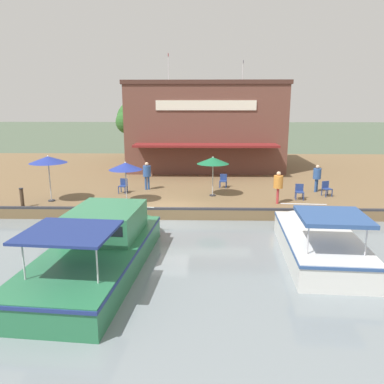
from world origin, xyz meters
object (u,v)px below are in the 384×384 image
tree_behind_restaurant (178,110)px  motorboat_distant_upstream (104,244)px  patio_umbrella_by_entrance (48,160)px  tree_upstream_bank (132,119)px  cafe_chair_mid_patio (123,185)px  mooring_post (22,197)px  waterfront_restaurant (205,125)px  person_near_entrance (278,183)px  cafe_chair_far_corner_seat (326,188)px  cafe_chair_beside_entrance (223,180)px  person_at_quay_edge (317,175)px  motorboat_mid_row (315,238)px  patio_umbrella_mid_patio_right (125,166)px  person_mid_patio (147,172)px  patio_umbrella_near_quay_edge (213,161)px  cafe_chair_under_first_umbrella (299,191)px

tree_behind_restaurant → motorboat_distant_upstream: bearing=-3.4°
patio_umbrella_by_entrance → tree_upstream_bank: bearing=175.5°
cafe_chair_mid_patio → mooring_post: bearing=-53.5°
waterfront_restaurant → person_near_entrance: waterfront_restaurant is taller
cafe_chair_far_corner_seat → cafe_chair_beside_entrance: same height
person_at_quay_edge → motorboat_mid_row: (8.17, -2.44, -0.99)m
motorboat_mid_row → patio_umbrella_mid_patio_right: bearing=-122.9°
motorboat_mid_row → motorboat_distant_upstream: motorboat_distant_upstream is taller
cafe_chair_beside_entrance → mooring_post: size_ratio=0.84×
person_mid_patio → patio_umbrella_near_quay_edge: bearing=68.8°
cafe_chair_far_corner_seat → patio_umbrella_by_entrance: bearing=-84.2°
person_near_entrance → tree_behind_restaurant: (-16.35, -6.24, 3.59)m
patio_umbrella_near_quay_edge → cafe_chair_mid_patio: 5.55m
cafe_chair_beside_entrance → person_at_quay_edge: 5.66m
waterfront_restaurant → motorboat_mid_row: size_ratio=1.74×
person_mid_patio → tree_behind_restaurant: (-13.21, 1.16, 3.60)m
waterfront_restaurant → cafe_chair_mid_patio: bearing=-26.0°
motorboat_mid_row → mooring_post: size_ratio=6.99×
waterfront_restaurant → patio_umbrella_near_quay_edge: waterfront_restaurant is taller
patio_umbrella_by_entrance → cafe_chair_far_corner_seat: bearing=95.8°
patio_umbrella_mid_patio_right → mooring_post: bearing=-76.4°
patio_umbrella_by_entrance → tree_upstream_bank: (-17.60, 1.38, 1.45)m
cafe_chair_under_first_umbrella → motorboat_mid_row: size_ratio=0.12×
patio_umbrella_mid_patio_right → tree_behind_restaurant: size_ratio=0.31×
cafe_chair_mid_patio → motorboat_mid_row: 11.89m
patio_umbrella_by_entrance → cafe_chair_under_first_umbrella: patio_umbrella_by_entrance is taller
cafe_chair_mid_patio → tree_upstream_bank: size_ratio=0.16×
patio_umbrella_mid_patio_right → cafe_chair_under_first_umbrella: (-0.78, 9.47, -1.47)m
person_mid_patio → tree_upstream_bank: tree_upstream_bank is taller
person_near_entrance → tree_behind_restaurant: bearing=-159.1°
patio_umbrella_by_entrance → person_near_entrance: (0.16, 12.23, -1.19)m
cafe_chair_beside_entrance → motorboat_mid_row: bearing=18.6°
patio_umbrella_near_quay_edge → mooring_post: size_ratio=2.26×
person_at_quay_edge → tree_behind_restaurant: bearing=-146.2°
patio_umbrella_near_quay_edge → person_mid_patio: size_ratio=1.33×
patio_umbrella_near_quay_edge → cafe_chair_under_first_umbrella: bearing=81.7°
cafe_chair_under_first_umbrella → motorboat_distant_upstream: motorboat_distant_upstream is taller
waterfront_restaurant → patio_umbrella_mid_patio_right: size_ratio=5.63×
patio_umbrella_mid_patio_right → tree_behind_restaurant: (-16.24, 1.85, 2.73)m
tree_upstream_bank → cafe_chair_far_corner_seat: bearing=41.1°
person_mid_patio → cafe_chair_mid_patio: bearing=-54.5°
mooring_post → tree_behind_restaurant: 19.26m
motorboat_mid_row → cafe_chair_mid_patio: bearing=-129.8°
patio_umbrella_mid_patio_right → person_at_quay_edge: bearing=103.7°
person_mid_patio → person_near_entrance: 8.04m
patio_umbrella_near_quay_edge → patio_umbrella_by_entrance: size_ratio=0.91×
cafe_chair_under_first_umbrella → person_near_entrance: person_near_entrance is taller
motorboat_distant_upstream → tree_upstream_bank: 24.84m
person_mid_patio → tree_behind_restaurant: tree_behind_restaurant is taller
patio_umbrella_by_entrance → cafe_chair_beside_entrance: bearing=111.0°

